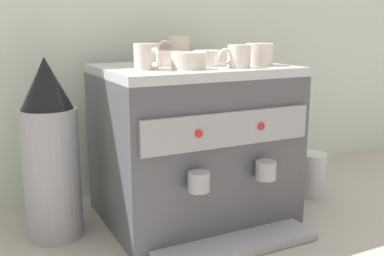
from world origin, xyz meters
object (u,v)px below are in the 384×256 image
object	(u,v)px
espresso_machine	(193,143)
ceramic_bowl_3	(223,57)
ceramic_cup_1	(177,49)
ceramic_cup_0	(238,56)
ceramic_bowl_1	(208,58)
ceramic_bowl_2	(189,61)
ceramic_cup_2	(147,57)
milk_pitcher	(311,174)
ceramic_bowl_0	(163,58)
coffee_grinder	(51,153)
ceramic_cup_3	(258,54)

from	to	relation	value
espresso_machine	ceramic_bowl_3	bearing A→B (deg)	24.10
espresso_machine	ceramic_cup_1	bearing A→B (deg)	82.60
ceramic_cup_0	ceramic_bowl_1	world-z (taller)	ceramic_cup_0
espresso_machine	ceramic_bowl_2	xyz separation A→B (m)	(-0.06, -0.09, 0.25)
ceramic_cup_2	ceramic_bowl_1	distance (m)	0.21
milk_pitcher	ceramic_bowl_3	bearing A→B (deg)	162.07
ceramic_cup_1	ceramic_bowl_0	xyz separation A→B (m)	(-0.09, -0.09, -0.02)
espresso_machine	ceramic_bowl_1	xyz separation A→B (m)	(0.04, -0.02, 0.25)
ceramic_bowl_0	ceramic_bowl_3	world-z (taller)	ceramic_bowl_0
coffee_grinder	milk_pitcher	size ratio (longest dim) A/B	3.33
ceramic_cup_0	ceramic_bowl_1	size ratio (longest dim) A/B	1.07
espresso_machine	ceramic_cup_0	bearing A→B (deg)	-54.90
espresso_machine	ceramic_bowl_2	size ratio (longest dim) A/B	5.69
coffee_grinder	ceramic_bowl_1	bearing A→B (deg)	-8.03
ceramic_cup_3	ceramic_cup_0	bearing A→B (deg)	-159.86
ceramic_cup_1	ceramic_cup_3	size ratio (longest dim) A/B	1.01
ceramic_bowl_0	milk_pitcher	size ratio (longest dim) A/B	0.81
coffee_grinder	ceramic_cup_2	bearing A→B (deg)	-21.63
ceramic_bowl_0	ceramic_cup_1	bearing A→B (deg)	45.00
ceramic_cup_2	ceramic_bowl_1	xyz separation A→B (m)	(0.20, 0.03, -0.01)
ceramic_cup_3	milk_pitcher	xyz separation A→B (m)	(0.27, 0.05, -0.42)
milk_pitcher	ceramic_cup_0	bearing A→B (deg)	-167.44
ceramic_bowl_1	coffee_grinder	distance (m)	0.51
ceramic_cup_3	coffee_grinder	size ratio (longest dim) A/B	0.23
ceramic_bowl_2	ceramic_bowl_1	bearing A→B (deg)	35.59
ceramic_bowl_0	ceramic_bowl_1	size ratio (longest dim) A/B	1.34
ceramic_bowl_2	ceramic_bowl_0	bearing A→B (deg)	94.74
ceramic_cup_1	ceramic_bowl_2	world-z (taller)	ceramic_cup_1
coffee_grinder	ceramic_bowl_3	bearing A→B (deg)	1.83
ceramic_cup_3	milk_pitcher	size ratio (longest dim) A/B	0.76
ceramic_bowl_0	ceramic_cup_2	bearing A→B (deg)	-129.57
ceramic_cup_2	ceramic_bowl_3	world-z (taller)	ceramic_cup_2
ceramic_bowl_0	coffee_grinder	xyz separation A→B (m)	(-0.34, -0.01, -0.24)
espresso_machine	ceramic_cup_0	world-z (taller)	ceramic_cup_0
ceramic_bowl_2	ceramic_bowl_3	distance (m)	0.25
ceramic_bowl_3	coffee_grinder	xyz separation A→B (m)	(-0.55, -0.02, -0.24)
espresso_machine	ceramic_bowl_2	distance (m)	0.27
ceramic_cup_3	ceramic_bowl_2	distance (m)	0.23
ceramic_cup_0	coffee_grinder	size ratio (longest dim) A/B	0.19
espresso_machine	ceramic_bowl_1	bearing A→B (deg)	-24.71
espresso_machine	ceramic_bowl_1	world-z (taller)	ceramic_bowl_1
ceramic_cup_0	ceramic_bowl_3	size ratio (longest dim) A/B	0.82
coffee_grinder	ceramic_bowl_2	bearing A→B (deg)	-20.90
ceramic_cup_1	milk_pitcher	bearing A→B (deg)	-23.47
ceramic_cup_1	ceramic_bowl_3	xyz separation A→B (m)	(0.12, -0.08, -0.02)
ceramic_cup_3	ceramic_cup_2	bearing A→B (deg)	174.92
ceramic_bowl_1	ceramic_bowl_3	bearing A→B (deg)	39.82
ceramic_bowl_0	ceramic_bowl_2	size ratio (longest dim) A/B	1.29
espresso_machine	milk_pitcher	xyz separation A→B (m)	(0.44, -0.04, -0.15)
espresso_machine	ceramic_cup_2	size ratio (longest dim) A/B	5.19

